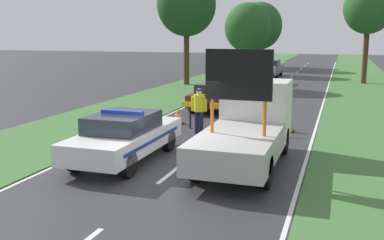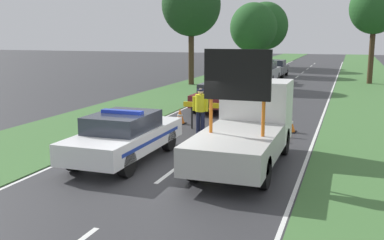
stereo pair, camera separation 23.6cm
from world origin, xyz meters
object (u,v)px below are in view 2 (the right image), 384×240
at_px(queued_car_hatch_blue, 246,81).
at_px(roadside_tree_far_left, 253,28).
at_px(road_barrier, 226,108).
at_px(work_truck, 248,126).
at_px(roadside_tree_mid_left, 263,29).
at_px(queued_car_sedan_silver, 264,72).
at_px(traffic_cone_near_truck, 261,120).
at_px(queued_car_wagon_maroon, 218,96).
at_px(queued_car_suv_grey, 275,68).
at_px(roadside_tree_mid_right, 191,5).
at_px(traffic_cone_near_police, 290,124).
at_px(pedestrian_civilian, 237,110).
at_px(police_car, 125,135).
at_px(police_officer, 200,107).
at_px(roadside_tree_near_left, 265,26).
at_px(roadside_tree_near_right, 375,8).
at_px(traffic_cone_centre_front, 180,116).

distance_m(queued_car_hatch_blue, roadside_tree_far_left, 14.85).
bearing_deg(roadside_tree_far_left, road_barrier, -80.44).
distance_m(work_truck, roadside_tree_mid_left, 40.62).
bearing_deg(queued_car_sedan_silver, traffic_cone_near_truck, 99.99).
distance_m(queued_car_wagon_maroon, queued_car_hatch_blue, 6.13).
relative_size(traffic_cone_near_truck, queued_car_suv_grey, 0.16).
bearing_deg(roadside_tree_mid_right, traffic_cone_near_truck, -60.72).
bearing_deg(traffic_cone_near_police, roadside_tree_far_left, 105.11).
relative_size(traffic_cone_near_police, queued_car_wagon_maroon, 0.16).
relative_size(pedestrian_civilian, roadside_tree_mid_right, 0.20).
distance_m(police_car, queued_car_wagon_maroon, 9.65).
bearing_deg(pedestrian_civilian, police_car, -141.40).
relative_size(queued_car_wagon_maroon, queued_car_sedan_silver, 0.87).
xyz_separation_m(work_truck, police_officer, (-2.50, 3.20, -0.06)).
bearing_deg(road_barrier, queued_car_sedan_silver, 102.77).
bearing_deg(police_officer, roadside_tree_near_left, -73.00).
bearing_deg(roadside_tree_near_right, police_officer, -107.59).
bearing_deg(pedestrian_civilian, roadside_tree_far_left, 76.68).
bearing_deg(queued_car_sedan_silver, police_car, 90.12).
height_order(traffic_cone_near_police, traffic_cone_centre_front, traffic_cone_near_police).
bearing_deg(road_barrier, pedestrian_civilian, -37.94).
relative_size(traffic_cone_near_police, queued_car_hatch_blue, 0.15).
relative_size(pedestrian_civilian, roadside_tree_near_left, 0.23).
bearing_deg(roadside_tree_mid_left, police_officer, -82.95).
bearing_deg(traffic_cone_near_truck, roadside_tree_mid_left, 100.55).
distance_m(traffic_cone_centre_front, queued_car_suv_grey, 22.97).
xyz_separation_m(queued_car_wagon_maroon, roadside_tree_mid_left, (-3.66, 31.21, 3.61)).
bearing_deg(police_officer, roadside_tree_mid_right, -58.59).
relative_size(police_officer, roadside_tree_mid_left, 0.26).
distance_m(road_barrier, roadside_tree_mid_right, 17.18).
bearing_deg(pedestrian_civilian, roadside_tree_mid_left, 75.27).
height_order(traffic_cone_near_police, roadside_tree_mid_right, roadside_tree_mid_right).
bearing_deg(roadside_tree_mid_left, pedestrian_civilian, -80.85).
xyz_separation_m(traffic_cone_near_truck, roadside_tree_near_left, (-5.57, 31.01, 4.23)).
height_order(roadside_tree_mid_left, roadside_tree_mid_right, roadside_tree_mid_right).
distance_m(queued_car_wagon_maroon, roadside_tree_near_right, 17.78).
relative_size(road_barrier, roadside_tree_near_right, 0.46).
bearing_deg(traffic_cone_near_police, traffic_cone_centre_front, 178.19).
xyz_separation_m(police_officer, roadside_tree_mid_left, (-4.54, 36.68, 3.31)).
height_order(police_car, queued_car_hatch_blue, queued_car_hatch_blue).
bearing_deg(roadside_tree_mid_left, roadside_tree_far_left, -84.23).
bearing_deg(work_truck, queued_car_suv_grey, -85.67).
bearing_deg(police_officer, traffic_cone_centre_front, -36.98).
xyz_separation_m(traffic_cone_near_police, roadside_tree_far_left, (-6.59, 24.39, 3.99)).
bearing_deg(work_truck, police_officer, -55.25).
xyz_separation_m(roadside_tree_near_left, roadside_tree_mid_left, (-0.96, 4.04, -0.27)).
bearing_deg(traffic_cone_near_truck, traffic_cone_near_police, -10.16).
bearing_deg(roadside_tree_near_right, roadside_tree_mid_left, 125.16).
xyz_separation_m(pedestrian_civilian, traffic_cone_near_truck, (0.66, 1.40, -0.60)).
distance_m(police_officer, queued_car_suv_grey, 24.55).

